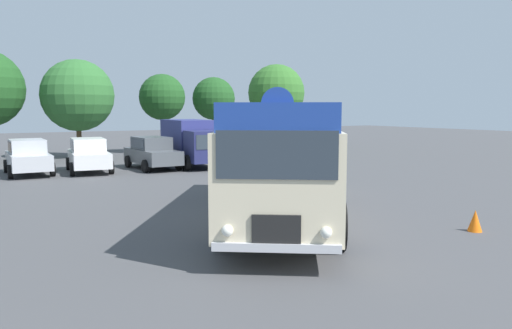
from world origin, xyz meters
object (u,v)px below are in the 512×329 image
Objects in this scene: car_mid_left at (89,155)px; box_van at (192,141)px; vintage_bus at (283,152)px; car_mid_right at (152,153)px; traffic_cone at (475,221)px; car_near_left at (28,157)px.

car_mid_left is 5.54m from box_van.
box_van is at bearing 77.25° from vintage_bus.
car_mid_left is at bearing 179.93° from box_van.
car_mid_left is at bearing 173.64° from car_mid_right.
box_van is 17.48m from traffic_cone.
car_near_left is 0.99× the size of car_mid_right.
vintage_bus is 2.22× the size of car_mid_left.
car_mid_left is at bearing 99.93° from vintage_bus.
car_near_left reaches higher than traffic_cone.
box_van is (3.11, 13.74, -0.53)m from vintage_bus.
box_van reaches higher than car_mid_right.
traffic_cone is (8.49, -17.92, -0.57)m from car_near_left.
vintage_bus is 2.27× the size of car_mid_right.
traffic_cone is at bearing -89.07° from box_van.
car_mid_right is at bearing 86.90° from vintage_bus.
traffic_cone is at bearing -64.64° from car_near_left.
car_mid_left is at bearing -9.76° from car_near_left.
car_near_left is 0.97× the size of car_mid_left.
traffic_cone is at bearing -47.56° from vintage_bus.
car_mid_left is 18.40m from traffic_cone.
car_near_left is at bearing 170.24° from car_mid_left.
car_mid_right is at bearing -171.82° from box_van.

